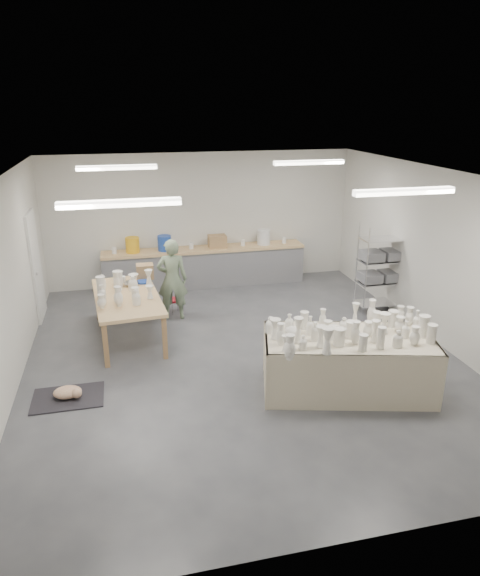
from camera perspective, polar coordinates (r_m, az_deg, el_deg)
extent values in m
plane|color=#424449|center=(8.70, 0.22, -7.63)|extent=(8.00, 8.00, 0.00)
cube|color=white|center=(7.78, 0.25, 12.29)|extent=(7.00, 8.00, 0.02)
cube|color=silver|center=(11.91, -4.30, 7.64)|extent=(7.00, 0.02, 3.00)
cube|color=silver|center=(4.67, 12.05, -13.27)|extent=(7.00, 0.02, 3.00)
cube|color=silver|center=(8.09, -24.64, -0.13)|extent=(0.02, 8.00, 3.00)
cube|color=silver|center=(9.52, 21.21, 3.18)|extent=(0.02, 8.00, 3.00)
cube|color=white|center=(10.66, -21.72, 2.28)|extent=(0.05, 0.90, 2.10)
cube|color=white|center=(6.10, -13.21, 9.15)|extent=(1.40, 0.12, 0.08)
cube|color=white|center=(7.08, 17.79, 10.18)|extent=(1.40, 0.12, 0.08)
cube|color=white|center=(9.56, -13.51, 12.89)|extent=(1.40, 0.12, 0.08)
cube|color=white|center=(10.21, 7.68, 13.67)|extent=(1.40, 0.12, 0.08)
cube|color=tan|center=(11.75, -3.97, 4.32)|extent=(4.60, 0.60, 0.06)
cube|color=slate|center=(11.88, -3.92, 2.23)|extent=(4.60, 0.55, 0.84)
cylinder|color=gold|center=(11.56, -11.86, 4.70)|extent=(0.30, 0.30, 0.34)
cylinder|color=#1F43A9|center=(11.60, -8.40, 4.96)|extent=(0.30, 0.30, 0.34)
cylinder|color=white|center=(12.00, 2.65, 5.66)|extent=(0.30, 0.30, 0.34)
cube|color=#A4854F|center=(11.76, -2.54, 5.21)|extent=(0.40, 0.30, 0.28)
cylinder|color=white|center=(11.59, -13.80, 4.07)|extent=(0.10, 0.10, 0.14)
cylinder|color=white|center=(11.68, -5.43, 4.69)|extent=(0.10, 0.10, 0.14)
cylinder|color=white|center=(11.90, 0.32, 5.06)|extent=(0.10, 0.10, 0.14)
cylinder|color=white|center=(12.16, 4.92, 5.32)|extent=(0.10, 0.10, 0.14)
cylinder|color=silver|center=(10.30, 13.87, 1.67)|extent=(0.02, 0.02, 1.80)
cylinder|color=silver|center=(10.70, 17.90, 1.96)|extent=(0.02, 0.02, 1.80)
cylinder|color=silver|center=(10.67, 12.83, 2.40)|extent=(0.02, 0.02, 1.80)
cylinder|color=silver|center=(11.06, 16.76, 2.65)|extent=(0.02, 0.02, 1.80)
cube|color=silver|center=(10.92, 15.01, -1.57)|extent=(0.88, 0.48, 0.02)
cube|color=silver|center=(10.77, 15.22, 0.66)|extent=(0.88, 0.48, 0.02)
cube|color=silver|center=(10.63, 15.44, 2.95)|extent=(0.88, 0.48, 0.02)
cube|color=silver|center=(10.51, 15.66, 5.29)|extent=(0.88, 0.48, 0.02)
cube|color=slate|center=(10.63, 14.23, 1.18)|extent=(0.38, 0.42, 0.18)
cube|color=slate|center=(10.83, 16.31, 1.34)|extent=(0.38, 0.42, 0.18)
cube|color=slate|center=(10.50, 14.44, 3.51)|extent=(0.38, 0.42, 0.18)
cube|color=slate|center=(10.70, 16.54, 3.63)|extent=(0.38, 0.42, 0.18)
cube|color=olive|center=(7.76, 11.82, -8.57)|extent=(2.34, 1.49, 0.75)
cube|color=beige|center=(7.55, 12.07, -5.49)|extent=(2.64, 1.72, 0.03)
cube|color=beige|center=(7.31, 13.66, -10.20)|extent=(2.36, 0.64, 0.85)
cube|color=beige|center=(8.18, 10.24, -6.50)|extent=(2.36, 0.64, 0.85)
cube|color=tan|center=(9.29, -12.47, -0.97)|extent=(1.27, 2.26, 0.06)
cube|color=olive|center=(8.53, -15.28, -6.16)|extent=(0.08, 0.08, 0.75)
cube|color=olive|center=(8.52, -8.90, -5.66)|extent=(0.08, 0.08, 0.75)
cube|color=olive|center=(10.40, -15.05, -1.32)|extent=(0.08, 0.08, 0.75)
cube|color=olive|center=(10.40, -9.85, -0.91)|extent=(0.08, 0.08, 0.75)
ellipsoid|color=silver|center=(9.73, -11.99, 0.54)|extent=(0.26, 0.26, 0.12)
cylinder|color=#1F43A9|center=(9.87, -10.68, 0.70)|extent=(0.26, 0.26, 0.03)
cylinder|color=white|center=(9.94, -12.90, 0.93)|extent=(0.11, 0.11, 0.12)
cube|color=#A4854F|center=(10.06, -10.51, 1.83)|extent=(0.32, 0.26, 0.28)
cube|color=black|center=(7.97, -18.55, -11.48)|extent=(1.00, 0.70, 0.02)
ellipsoid|color=white|center=(7.92, -18.63, -10.90)|extent=(0.44, 0.35, 0.17)
sphere|color=white|center=(7.82, -17.69, -11.08)|extent=(0.14, 0.14, 0.14)
imported|color=gray|center=(10.00, -7.53, 0.96)|extent=(0.63, 0.47, 1.61)
cylinder|color=red|center=(10.44, -7.56, -1.34)|extent=(0.40, 0.40, 0.04)
cylinder|color=silver|center=(10.55, -6.94, -1.89)|extent=(0.02, 0.02, 0.26)
cylinder|color=silver|center=(10.55, -8.12, -1.94)|extent=(0.02, 0.02, 0.26)
cylinder|color=silver|center=(10.37, -7.52, -2.30)|extent=(0.02, 0.02, 0.26)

